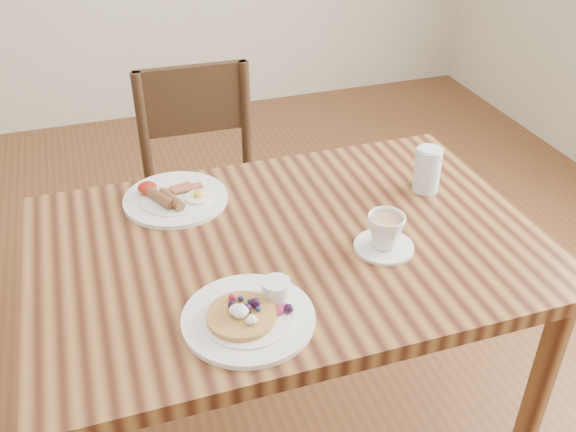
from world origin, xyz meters
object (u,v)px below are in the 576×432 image
object	(u,v)px
water_glass	(427,170)
breakfast_plate	(174,198)
pancake_plate	(250,314)
teacup_saucer	(385,234)
dining_table	(288,273)
chair_far	(206,186)

from	to	relation	value
water_glass	breakfast_plate	bearing A→B (deg)	166.75
breakfast_plate	water_glass	world-z (taller)	water_glass
pancake_plate	teacup_saucer	size ratio (longest dim) A/B	1.93
pancake_plate	teacup_saucer	distance (m)	0.39
pancake_plate	breakfast_plate	world-z (taller)	pancake_plate
dining_table	breakfast_plate	distance (m)	0.36
pancake_plate	water_glass	bearing A→B (deg)	30.46
chair_far	breakfast_plate	world-z (taller)	chair_far
teacup_saucer	water_glass	size ratio (longest dim) A/B	1.17
chair_far	breakfast_plate	size ratio (longest dim) A/B	3.26
teacup_saucer	breakfast_plate	bearing A→B (deg)	140.08
teacup_saucer	water_glass	bearing A→B (deg)	43.19
pancake_plate	water_glass	distance (m)	0.67
breakfast_plate	dining_table	bearing A→B (deg)	-49.01
dining_table	teacup_saucer	size ratio (longest dim) A/B	8.57
dining_table	water_glass	world-z (taller)	water_glass
dining_table	water_glass	distance (m)	0.46
dining_table	chair_far	distance (m)	0.76
chair_far	water_glass	world-z (taller)	chair_far
teacup_saucer	water_glass	world-z (taller)	water_glass
dining_table	teacup_saucer	xyz separation A→B (m)	(0.20, -0.10, 0.14)
pancake_plate	chair_far	bearing A→B (deg)	84.08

